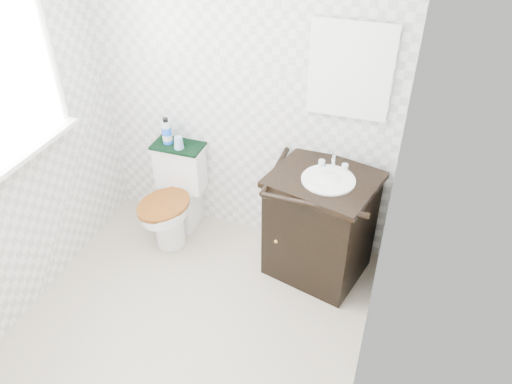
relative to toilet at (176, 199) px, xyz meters
The scene contains 12 objects.
floor 1.13m from the toilet, 63.55° to the right, with size 2.40×2.40×0.00m, color #C1B39B.
wall_back 1.03m from the toilet, 25.25° to the left, with size 2.40×2.40×0.00m, color white.
wall_right 2.06m from the toilet, 31.54° to the right, with size 2.40×2.40×0.00m, color white.
window 1.54m from the toilet, 129.09° to the right, with size 0.02×0.70×0.90m, color white.
mirror 1.66m from the toilet, ahead, with size 0.50×0.02×0.60m, color silver.
toilet is the anchor object (origin of this frame).
vanity 1.16m from the toilet, ahead, with size 0.80×0.73×0.92m.
trash_bin 0.90m from the toilet, ahead, with size 0.25×0.23×0.30m.
towel 0.43m from the toilet, 90.00° to the left, with size 0.38×0.22×0.02m, color black.
mouthwash_bottle 0.53m from the toilet, 123.88° to the left, with size 0.07×0.07×0.21m.
cup 0.47m from the toilet, 69.90° to the left, with size 0.07×0.07×0.09m, color #8AAFE2.
soap_bar 1.22m from the toilet, ahead, with size 0.07×0.04×0.02m, color #1A7F79.
Camera 1 is at (1.10, -1.78, 2.66)m, focal length 35.00 mm.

